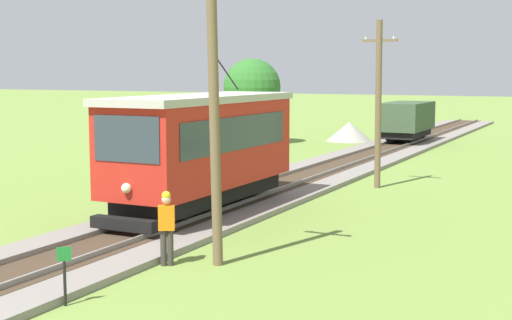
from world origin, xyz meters
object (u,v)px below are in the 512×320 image
at_px(tree_right_near, 252,87).
at_px(freight_car, 406,120).
at_px(utility_pole_near_tram, 214,101).
at_px(track_worker, 167,225).
at_px(trackside_signal_marker, 65,273).
at_px(utility_pole_mid, 378,102).
at_px(gravel_pile, 349,131).
at_px(red_tram, 202,147).

bearing_deg(tree_right_near, freight_car, 22.89).
bearing_deg(utility_pole_near_tram, track_worker, -157.17).
bearing_deg(trackside_signal_marker, track_worker, 87.60).
xyz_separation_m(utility_pole_mid, tree_right_near, (-12.23, 13.63, 0.19)).
bearing_deg(track_worker, freight_car, 154.54).
distance_m(freight_car, track_worker, 30.88).
height_order(utility_pole_mid, track_worker, utility_pole_mid).
relative_size(freight_car, tree_right_near, 0.97).
height_order(utility_pole_near_tram, utility_pole_mid, utility_pole_near_tram).
xyz_separation_m(trackside_signal_marker, track_worker, (0.14, 3.42, 0.32)).
bearing_deg(utility_pole_near_tram, gravel_pile, 103.29).
height_order(red_tram, tree_right_near, tree_right_near).
bearing_deg(gravel_pile, track_worker, -78.72).
relative_size(red_tram, utility_pole_mid, 1.31).
relative_size(trackside_signal_marker, track_worker, 0.66).
height_order(trackside_signal_marker, gravel_pile, gravel_pile).
bearing_deg(trackside_signal_marker, gravel_pile, 99.97).
height_order(trackside_signal_marker, track_worker, track_worker).
distance_m(red_tram, utility_pole_near_tram, 6.45).
xyz_separation_m(freight_car, gravel_pile, (-3.94, 0.66, -0.92)).
bearing_deg(gravel_pile, utility_pole_mid, -67.89).
relative_size(red_tram, gravel_pile, 2.84).
height_order(utility_pole_mid, gravel_pile, utility_pole_mid).
xyz_separation_m(freight_car, tree_right_near, (-8.85, -3.74, 1.99)).
bearing_deg(track_worker, trackside_signal_marker, -32.19).
relative_size(red_tram, track_worker, 4.79).
distance_m(utility_pole_near_tram, trackside_signal_marker, 5.17).
height_order(utility_pole_near_tram, trackside_signal_marker, utility_pole_near_tram).
bearing_deg(gravel_pile, freight_car, -9.48).
relative_size(red_tram, tree_right_near, 1.60).
bearing_deg(utility_pole_near_tram, tree_right_near, 114.68).
relative_size(utility_pole_near_tram, gravel_pile, 2.53).
bearing_deg(track_worker, gravel_pile, 161.49).
relative_size(freight_car, trackside_signal_marker, 4.41).
bearing_deg(red_tram, freight_car, 90.01).
height_order(utility_pole_mid, tree_right_near, utility_pole_mid).
height_order(red_tram, gravel_pile, red_tram).
distance_m(gravel_pile, track_worker, 32.07).
height_order(gravel_pile, tree_right_near, tree_right_near).
bearing_deg(utility_pole_mid, utility_pole_near_tram, -90.00).
distance_m(utility_pole_mid, gravel_pile, 19.64).
height_order(utility_pole_near_tram, gravel_pile, utility_pole_near_tram).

